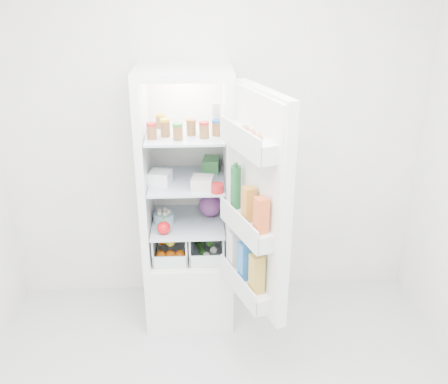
{
  "coord_description": "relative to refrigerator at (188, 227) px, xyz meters",
  "views": [
    {
      "loc": [
        -0.12,
        -1.9,
        2.31
      ],
      "look_at": [
        0.04,
        0.95,
        1.06
      ],
      "focal_mm": 40.0,
      "sensor_mm": 36.0,
      "label": 1
    }
  ],
  "objects": [
    {
      "name": "crisper_right",
      "position": [
        0.12,
        -0.06,
        -0.06
      ],
      "size": [
        0.23,
        0.46,
        0.22
      ],
      "primitive_type": null,
      "color": "silver",
      "rests_on": "refrigerator"
    },
    {
      "name": "squeeze_bottle",
      "position": [
        0.19,
        -0.08,
        0.82
      ],
      "size": [
        0.06,
        0.06,
        0.19
      ],
      "primitive_type": "cylinder",
      "rotation": [
        0.0,
        0.0,
        0.03
      ],
      "color": "silver",
      "rests_on": "shelf_top"
    },
    {
      "name": "room_walls",
      "position": [
        0.2,
        -1.25,
        0.93
      ],
      "size": [
        3.02,
        3.02,
        2.61
      ],
      "color": "silver",
      "rests_on": "ground"
    },
    {
      "name": "veg_pile",
      "position": [
        0.13,
        -0.06,
        -0.1
      ],
      "size": [
        0.16,
        0.3,
        0.1
      ],
      "color": "#27531B",
      "rests_on": "refrigerator"
    },
    {
      "name": "tub_green",
      "position": [
        0.17,
        0.11,
        0.44
      ],
      "size": [
        0.13,
        0.17,
        0.09
      ],
      "primitive_type": "cube",
      "rotation": [
        0.0,
        0.0,
        -0.13
      ],
      "color": "#43954C",
      "rests_on": "shelf_mid"
    },
    {
      "name": "red_cabbage",
      "position": [
        0.15,
        0.01,
        0.16
      ],
      "size": [
        0.16,
        0.16,
        0.16
      ],
      "primitive_type": "sphere",
      "color": "#501D55",
      "rests_on": "shelf_low"
    },
    {
      "name": "tub_cream",
      "position": [
        0.1,
        -0.22,
        0.43
      ],
      "size": [
        0.15,
        0.15,
        0.08
      ],
      "primitive_type": "cube",
      "rotation": [
        0.0,
        0.0,
        -0.17
      ],
      "color": "beige",
      "rests_on": "shelf_mid"
    },
    {
      "name": "citrus_pile",
      "position": [
        -0.13,
        -0.12,
        -0.07
      ],
      "size": [
        0.2,
        0.24,
        0.16
      ],
      "color": "#FF660D",
      "rests_on": "refrigerator"
    },
    {
      "name": "fridge_door",
      "position": [
        0.4,
        -0.62,
        0.43
      ],
      "size": [
        0.35,
        0.58,
        1.3
      ],
      "rotation": [
        0.0,
        0.0,
        1.92
      ],
      "color": "white",
      "rests_on": "refrigerator"
    },
    {
      "name": "tin_red",
      "position": [
        0.19,
        -0.28,
        0.42
      ],
      "size": [
        0.11,
        0.11,
        0.06
      ],
      "primitive_type": "cylinder",
      "rotation": [
        0.0,
        0.0,
        0.33
      ],
      "color": "red",
      "rests_on": "shelf_mid"
    },
    {
      "name": "refrigerator",
      "position": [
        0.0,
        0.0,
        0.0
      ],
      "size": [
        0.6,
        0.6,
        1.8
      ],
      "color": "white",
      "rests_on": "ground"
    },
    {
      "name": "shelf_mid",
      "position": [
        -0.0,
        -0.06,
        0.38
      ],
      "size": [
        0.49,
        0.53,
        0.02
      ],
      "primitive_type": "cube",
      "color": "silver",
      "rests_on": "refrigerator"
    },
    {
      "name": "condiment_jars",
      "position": [
        -0.02,
        -0.14,
        0.76
      ],
      "size": [
        0.46,
        0.32,
        0.08
      ],
      "color": "#B21919",
      "rests_on": "shelf_top"
    },
    {
      "name": "bell_pepper",
      "position": [
        -0.16,
        -0.24,
        0.13
      ],
      "size": [
        0.09,
        0.09,
        0.09
      ],
      "primitive_type": "sphere",
      "color": "red",
      "rests_on": "shelf_low"
    },
    {
      "name": "mushroom_bowl",
      "position": [
        -0.17,
        -0.07,
        0.12
      ],
      "size": [
        0.16,
        0.16,
        0.07
      ],
      "primitive_type": "cylinder",
      "rotation": [
        0.0,
        0.0,
        -0.13
      ],
      "color": "#90C0D7",
      "rests_on": "shelf_low"
    },
    {
      "name": "crisper_left",
      "position": [
        -0.12,
        -0.06,
        -0.06
      ],
      "size": [
        0.23,
        0.46,
        0.22
      ],
      "primitive_type": null,
      "color": "silver",
      "rests_on": "refrigerator"
    },
    {
      "name": "shelf_low",
      "position": [
        -0.0,
        -0.06,
        0.07
      ],
      "size": [
        0.49,
        0.53,
        0.01
      ],
      "primitive_type": "cube",
      "color": "silver",
      "rests_on": "refrigerator"
    },
    {
      "name": "shelf_top",
      "position": [
        -0.0,
        -0.06,
        0.71
      ],
      "size": [
        0.49,
        0.53,
        0.02
      ],
      "primitive_type": "cube",
      "color": "silver",
      "rests_on": "refrigerator"
    },
    {
      "name": "tub_white",
      "position": [
        -0.17,
        -0.12,
        0.43
      ],
      "size": [
        0.16,
        0.16,
        0.08
      ],
      "primitive_type": "cube",
      "rotation": [
        0.0,
        0.0,
        -0.23
      ],
      "color": "white",
      "rests_on": "shelf_mid"
    }
  ]
}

